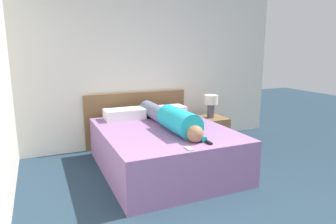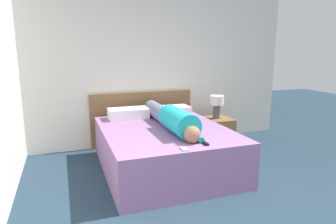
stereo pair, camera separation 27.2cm
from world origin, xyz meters
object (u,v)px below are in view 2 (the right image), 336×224
at_px(person_lying, 171,118).
at_px(pillow_near_headboard, 128,113).
at_px(pillow_second, 172,111).
at_px(table_lamp, 217,103).
at_px(tv_remote, 205,143).
at_px(cell_phone, 184,149).
at_px(nightstand, 216,131).
at_px(bed, 164,149).

distance_m(person_lying, pillow_near_headboard, 0.87).
bearing_deg(pillow_second, person_lying, -110.59).
xyz_separation_m(table_lamp, person_lying, (-1.07, -0.73, -0.01)).
bearing_deg(tv_remote, cell_phone, -162.06).
relative_size(pillow_near_headboard, pillow_second, 1.05).
height_order(nightstand, person_lying, person_lying).
distance_m(bed, pillow_second, 0.90).
distance_m(nightstand, table_lamp, 0.48).
xyz_separation_m(pillow_second, cell_phone, (-0.46, -1.62, -0.06)).
relative_size(pillow_second, tv_remote, 3.74).
xyz_separation_m(pillow_near_headboard, tv_remote, (0.53, -1.53, -0.06)).
bearing_deg(nightstand, pillow_second, 176.99).
bearing_deg(pillow_second, table_lamp, -3.01).
xyz_separation_m(nightstand, pillow_near_headboard, (-1.49, 0.04, 0.41)).
xyz_separation_m(person_lying, tv_remote, (0.11, -0.76, -0.12)).
relative_size(table_lamp, person_lying, 0.22).
bearing_deg(table_lamp, cell_phone, -128.30).
bearing_deg(bed, table_lamp, 30.91).
bearing_deg(tv_remote, nightstand, 57.09).
bearing_deg(cell_phone, pillow_second, 74.13).
height_order(nightstand, pillow_second, pillow_second).
bearing_deg(nightstand, person_lying, -145.90).
xyz_separation_m(nightstand, cell_phone, (-1.25, -1.58, 0.34)).
relative_size(table_lamp, pillow_near_headboard, 0.65).
xyz_separation_m(bed, pillow_second, (0.38, 0.74, 0.35)).
xyz_separation_m(bed, tv_remote, (0.20, -0.79, 0.30)).
bearing_deg(pillow_near_headboard, table_lamp, -1.59).
bearing_deg(tv_remote, bed, 104.32).
bearing_deg(cell_phone, person_lying, 78.60).
distance_m(bed, pillow_near_headboard, 0.88).
bearing_deg(nightstand, table_lamp, 0.00).
bearing_deg(cell_phone, tv_remote, 17.94).
bearing_deg(table_lamp, bed, -149.09).
xyz_separation_m(tv_remote, cell_phone, (-0.28, -0.09, -0.01)).
relative_size(nightstand, cell_phone, 3.77).
height_order(bed, pillow_near_headboard, pillow_near_headboard).
height_order(table_lamp, cell_phone, table_lamp).
bearing_deg(table_lamp, nightstand, 0.00).
bearing_deg(table_lamp, pillow_near_headboard, 178.41).
relative_size(table_lamp, cell_phone, 2.96).
xyz_separation_m(nightstand, pillow_second, (-0.79, 0.04, 0.41)).
xyz_separation_m(table_lamp, pillow_near_headboard, (-1.49, 0.04, -0.07)).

